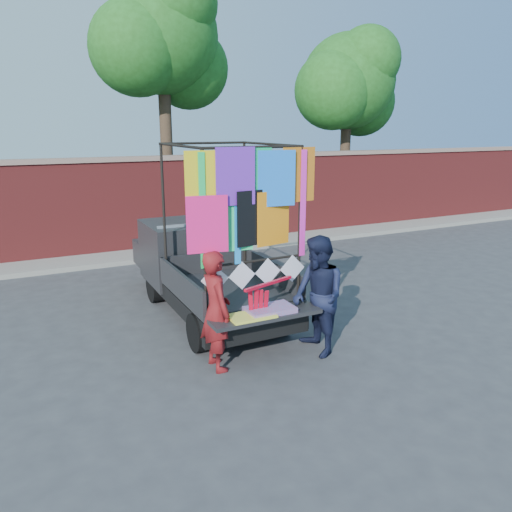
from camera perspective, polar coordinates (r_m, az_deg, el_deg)
name	(u,v)px	position (r m, az deg, el deg)	size (l,w,h in m)	color
ground	(261,344)	(8.12, 0.62, -10.06)	(90.00, 90.00, 0.00)	#38383A
brick_wall	(146,204)	(14.13, -12.42, 5.88)	(30.00, 0.45, 2.61)	maroon
curb	(156,254)	(13.72, -11.41, 0.27)	(30.00, 1.20, 0.12)	gray
tree_mid	(164,42)	(15.50, -10.52, 22.95)	(4.20, 3.30, 7.73)	#38281C
tree_right	(350,85)	(18.33, 10.67, 18.64)	(4.20, 3.30, 6.62)	#38281C
pickup_truck	(199,266)	(9.65, -6.58, -1.11)	(1.98, 4.97, 3.13)	black
woman	(216,311)	(7.09, -4.61, -6.24)	(0.64, 0.42, 1.74)	maroon
man	(318,296)	(7.56, 7.11, -4.60)	(0.89, 0.69, 1.83)	#151B36
streamer_bundle	(263,297)	(7.20, 0.77, -4.73)	(0.90, 0.34, 0.65)	red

